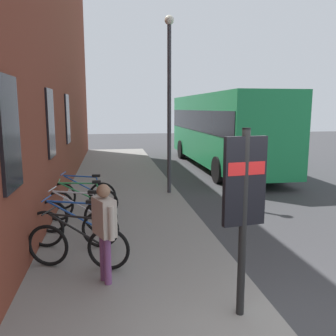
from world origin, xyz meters
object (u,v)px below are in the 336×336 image
at_px(bicycle_under_window, 78,245).
at_px(pedestrian_crossing_street, 104,223).
at_px(bicycle_leaning_wall, 73,228).
at_px(transit_info_sign, 244,194).
at_px(city_bus, 222,127).
at_px(street_lamp, 169,91).
at_px(bicycle_far_end, 81,203).
at_px(bicycle_mid_rack, 83,195).
at_px(bicycle_beside_lamp, 76,215).

height_order(bicycle_under_window, pedestrian_crossing_street, pedestrian_crossing_street).
xyz_separation_m(bicycle_under_window, pedestrian_crossing_street, (-0.56, -0.45, 0.55)).
bearing_deg(bicycle_leaning_wall, transit_info_sign, -138.57).
xyz_separation_m(transit_info_sign, city_bus, (11.79, -3.51, 0.20)).
distance_m(pedestrian_crossing_street, street_lamp, 6.34).
xyz_separation_m(bicycle_far_end, bicycle_mid_rack, (0.87, 0.03, 0.00)).
xyz_separation_m(bicycle_leaning_wall, transit_info_sign, (-2.64, -2.33, 1.21)).
height_order(bicycle_mid_rack, street_lamp, street_lamp).
relative_size(bicycle_mid_rack, transit_info_sign, 0.73).
bearing_deg(bicycle_mid_rack, bicycle_leaning_wall, -179.75).
xyz_separation_m(bicycle_mid_rack, pedestrian_crossing_street, (-4.12, -0.63, 0.55)).
bearing_deg(pedestrian_crossing_street, bicycle_mid_rack, 8.65).
height_order(bicycle_mid_rack, pedestrian_crossing_street, pedestrian_crossing_street).
bearing_deg(bicycle_leaning_wall, city_bus, -32.54).
bearing_deg(bicycle_under_window, bicycle_leaning_wall, 10.24).
bearing_deg(bicycle_mid_rack, street_lamp, -59.41).
height_order(bicycle_under_window, transit_info_sign, transit_info_sign).
relative_size(bicycle_leaning_wall, street_lamp, 0.33).
bearing_deg(bicycle_beside_lamp, transit_info_sign, -145.75).
bearing_deg(bicycle_beside_lamp, city_bus, -35.03).
distance_m(bicycle_mid_rack, city_bus, 8.88).
height_order(bicycle_under_window, bicycle_mid_rack, same).
relative_size(bicycle_beside_lamp, street_lamp, 0.33).
distance_m(bicycle_far_end, transit_info_sign, 5.12).
bearing_deg(bicycle_beside_lamp, bicycle_under_window, -174.04).
bearing_deg(pedestrian_crossing_street, bicycle_leaning_wall, 22.41).
distance_m(bicycle_beside_lamp, pedestrian_crossing_street, 2.44).
bearing_deg(city_bus, transit_info_sign, 163.44).
bearing_deg(bicycle_leaning_wall, bicycle_under_window, -169.76).
distance_m(city_bus, street_lamp, 6.15).
bearing_deg(pedestrian_crossing_street, transit_info_sign, -123.83).
relative_size(bicycle_leaning_wall, bicycle_mid_rack, 0.99).
xyz_separation_m(bicycle_leaning_wall, bicycle_mid_rack, (2.63, 0.01, -0.00)).
xyz_separation_m(city_bus, pedestrian_crossing_street, (-10.64, 5.22, -0.86)).
xyz_separation_m(bicycle_under_window, street_lamp, (5.06, -2.37, 2.75)).
distance_m(bicycle_beside_lamp, bicycle_far_end, 0.96).
bearing_deg(transit_info_sign, bicycle_under_window, 51.62).
relative_size(bicycle_mid_rack, street_lamp, 0.33).
relative_size(bicycle_beside_lamp, city_bus, 0.17).
bearing_deg(pedestrian_crossing_street, bicycle_under_window, 38.45).
bearing_deg(street_lamp, bicycle_leaning_wall, 148.44).
xyz_separation_m(bicycle_mid_rack, transit_info_sign, (-5.27, -2.34, 1.21)).
distance_m(bicycle_far_end, pedestrian_crossing_street, 3.35).
height_order(bicycle_far_end, bicycle_mid_rack, same).
distance_m(bicycle_under_window, bicycle_beside_lamp, 1.74).
bearing_deg(pedestrian_crossing_street, street_lamp, -18.88).
bearing_deg(bicycle_leaning_wall, bicycle_beside_lamp, 0.93).
relative_size(transit_info_sign, pedestrian_crossing_street, 1.57).
height_order(bicycle_mid_rack, city_bus, city_bus).
bearing_deg(bicycle_mid_rack, bicycle_under_window, -177.11).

